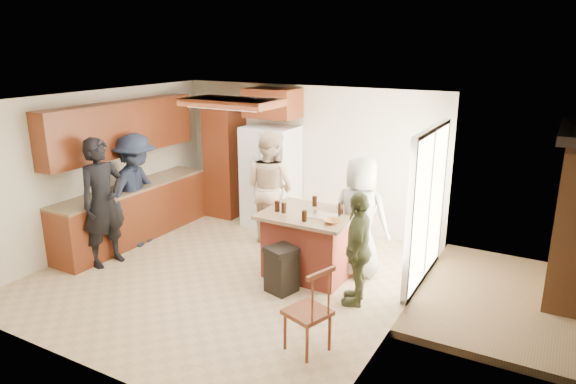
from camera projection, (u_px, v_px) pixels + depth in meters
The scene contains 12 objects.
person_front_left at pixel (103, 202), 7.50m from camera, with size 0.70×0.51×1.92m, color black.
person_behind_left at pixel (270, 187), 8.39m from camera, with size 0.90×0.56×1.86m, color tan.
person_behind_right at pixel (360, 217), 7.17m from camera, with size 0.85×0.55×1.73m, color gray.
person_side_right at pixel (358, 249), 6.40m from camera, with size 0.86×0.44×1.47m, color #3E4327.
person_counter at pixel (137, 190), 8.27m from camera, with size 1.19×0.55×1.84m, color black.
left_cabinetry at pixel (130, 184), 8.49m from camera, with size 0.64×3.00×2.30m.
back_wall_units at pixel (237, 145), 9.46m from camera, with size 1.80×0.60×2.45m.
refrigerator at pixel (271, 177), 9.16m from camera, with size 0.90×0.76×1.80m.
kitchen_island at pixel (309, 243), 7.26m from camera, with size 1.28×1.03×0.93m.
island_items at pixel (317, 214), 6.96m from camera, with size 1.05×0.73×0.15m.
trash_bin at pixel (282, 269), 6.80m from camera, with size 0.47×0.47×0.63m.
spindle_chair at pixel (309, 313), 5.44m from camera, with size 0.53×0.53×0.99m.
Camera 1 is at (4.02, -5.48, 3.22)m, focal length 32.00 mm.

